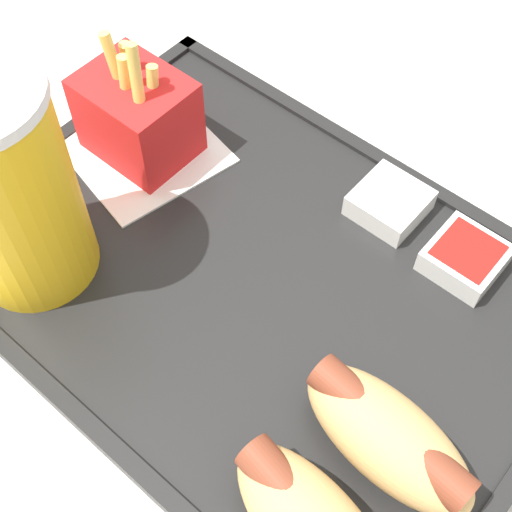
# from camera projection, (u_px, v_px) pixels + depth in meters

# --- Properties ---
(ground_plane) EXTENTS (8.00, 8.00, 0.00)m
(ground_plane) POSITION_uv_depth(u_px,v_px,m) (255.00, 512.00, 1.16)
(ground_plane) COLOR #4C4742
(dining_table) EXTENTS (1.36, 1.09, 0.75)m
(dining_table) POSITION_uv_depth(u_px,v_px,m) (255.00, 430.00, 0.85)
(dining_table) COLOR beige
(dining_table) RESTS_ON ground_plane
(food_tray) EXTENTS (0.44, 0.32, 0.01)m
(food_tray) POSITION_uv_depth(u_px,v_px,m) (256.00, 282.00, 0.52)
(food_tray) COLOR black
(food_tray) RESTS_ON dining_table
(paper_napkin) EXTENTS (0.15, 0.14, 0.00)m
(paper_napkin) POSITION_uv_depth(u_px,v_px,m) (138.00, 144.00, 0.59)
(paper_napkin) COLOR white
(paper_napkin) RESTS_ON food_tray
(soda_cup) EXTENTS (0.09, 0.09, 0.20)m
(soda_cup) POSITION_uv_depth(u_px,v_px,m) (6.00, 188.00, 0.46)
(soda_cup) COLOR gold
(soda_cup) RESTS_ON food_tray
(hot_dog_near) EXTENTS (0.13, 0.06, 0.05)m
(hot_dog_near) POSITION_uv_depth(u_px,v_px,m) (388.00, 436.00, 0.42)
(hot_dog_near) COLOR tan
(hot_dog_near) RESTS_ON food_tray
(fries_carton) EXTENTS (0.08, 0.07, 0.12)m
(fries_carton) POSITION_uv_depth(u_px,v_px,m) (138.00, 115.00, 0.56)
(fries_carton) COLOR red
(fries_carton) RESTS_ON food_tray
(sauce_cup_mayo) EXTENTS (0.05, 0.05, 0.02)m
(sauce_cup_mayo) POSITION_uv_depth(u_px,v_px,m) (390.00, 202.00, 0.54)
(sauce_cup_mayo) COLOR silver
(sauce_cup_mayo) RESTS_ON food_tray
(sauce_cup_ketchup) EXTENTS (0.05, 0.05, 0.02)m
(sauce_cup_ketchup) POSITION_uv_depth(u_px,v_px,m) (465.00, 257.00, 0.52)
(sauce_cup_ketchup) COLOR silver
(sauce_cup_ketchup) RESTS_ON food_tray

